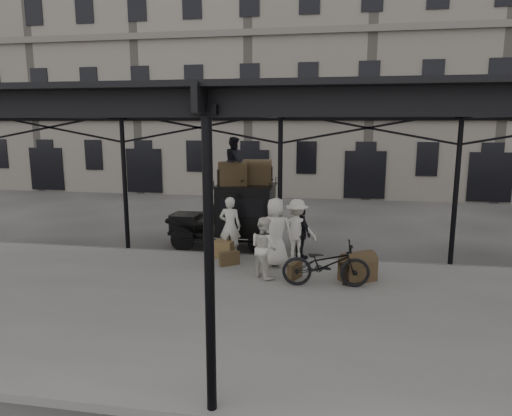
# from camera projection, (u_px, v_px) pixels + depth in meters

# --- Properties ---
(ground) EXTENTS (120.00, 120.00, 0.00)m
(ground) POSITION_uv_depth(u_px,v_px,m) (270.00, 282.00, 12.19)
(ground) COLOR #383533
(ground) RESTS_ON ground
(platform) EXTENTS (28.00, 8.00, 0.15)m
(platform) POSITION_uv_depth(u_px,v_px,m) (257.00, 309.00, 10.24)
(platform) COLOR slate
(platform) RESTS_ON ground
(canopy) EXTENTS (22.50, 9.00, 4.74)m
(canopy) POSITION_uv_depth(u_px,v_px,m) (260.00, 103.00, 9.68)
(canopy) COLOR black
(canopy) RESTS_ON ground
(building_frontage) EXTENTS (64.00, 8.00, 14.00)m
(building_frontage) POSITION_uv_depth(u_px,v_px,m) (312.00, 77.00, 28.34)
(building_frontage) COLOR slate
(building_frontage) RESTS_ON ground
(taxi) EXTENTS (3.65, 1.55, 2.18)m
(taxi) POSITION_uv_depth(u_px,v_px,m) (237.00, 213.00, 15.29)
(taxi) COLOR black
(taxi) RESTS_ON ground
(porter_left) EXTENTS (0.67, 0.45, 1.83)m
(porter_left) POSITION_uv_depth(u_px,v_px,m) (230.00, 226.00, 14.00)
(porter_left) COLOR beige
(porter_left) RESTS_ON platform
(porter_midleft) EXTENTS (1.00, 0.99, 1.62)m
(porter_midleft) POSITION_uv_depth(u_px,v_px,m) (264.00, 247.00, 12.00)
(porter_midleft) COLOR silver
(porter_midleft) RESTS_ON platform
(porter_centre) EXTENTS (1.00, 0.67, 1.98)m
(porter_centre) POSITION_uv_depth(u_px,v_px,m) (276.00, 232.00, 12.92)
(porter_centre) COLOR beige
(porter_centre) RESTS_ON platform
(porter_official) EXTENTS (0.86, 0.97, 1.58)m
(porter_official) POSITION_uv_depth(u_px,v_px,m) (301.00, 233.00, 13.65)
(porter_official) COLOR black
(porter_official) RESTS_ON platform
(porter_right) EXTENTS (1.25, 0.81, 1.82)m
(porter_right) POSITION_uv_depth(u_px,v_px,m) (297.00, 229.00, 13.65)
(porter_right) COLOR silver
(porter_right) RESTS_ON platform
(bicycle) EXTENTS (2.25, 0.98, 1.15)m
(bicycle) POSITION_uv_depth(u_px,v_px,m) (326.00, 264.00, 11.37)
(bicycle) COLOR black
(bicycle) RESTS_ON platform
(porter_roof) EXTENTS (0.70, 0.84, 1.57)m
(porter_roof) POSITION_uv_depth(u_px,v_px,m) (235.00, 161.00, 14.88)
(porter_roof) COLOR black
(porter_roof) RESTS_ON taxi
(steamer_trunk_roof_near) EXTENTS (1.02, 0.83, 0.65)m
(steamer_trunk_roof_near) POSITION_uv_depth(u_px,v_px,m) (232.00, 175.00, 14.83)
(steamer_trunk_roof_near) COLOR #4B3723
(steamer_trunk_roof_near) RESTS_ON taxi
(steamer_trunk_roof_far) EXTENTS (0.99, 0.67, 0.69)m
(steamer_trunk_roof_far) POSITION_uv_depth(u_px,v_px,m) (257.00, 174.00, 15.13)
(steamer_trunk_roof_far) COLOR #4B3723
(steamer_trunk_roof_far) RESTS_ON taxi
(steamer_trunk_platform) EXTENTS (1.03, 0.94, 0.64)m
(steamer_trunk_platform) POSITION_uv_depth(u_px,v_px,m) (358.00, 269.00, 11.81)
(steamer_trunk_platform) COLOR #4B3723
(steamer_trunk_platform) RESTS_ON platform
(wicker_hamper) EXTENTS (0.66, 0.53, 0.50)m
(wicker_hamper) POSITION_uv_depth(u_px,v_px,m) (223.00, 249.00, 13.91)
(wicker_hamper) COLOR olive
(wicker_hamper) RESTS_ON platform
(suitcase_upright) EXTENTS (0.37, 0.61, 0.45)m
(suitcase_upright) POSITION_uv_depth(u_px,v_px,m) (295.00, 271.00, 11.94)
(suitcase_upright) COLOR #4B3723
(suitcase_upright) RESTS_ON platform
(suitcase_flat) EXTENTS (0.56, 0.49, 0.40)m
(suitcase_flat) POSITION_uv_depth(u_px,v_px,m) (229.00, 259.00, 13.11)
(suitcase_flat) COLOR #4B3723
(suitcase_flat) RESTS_ON platform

